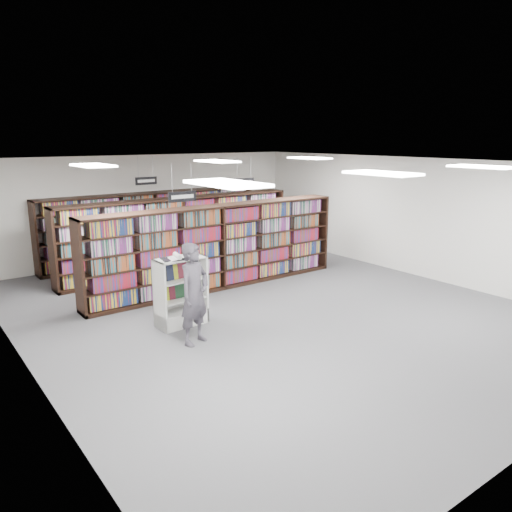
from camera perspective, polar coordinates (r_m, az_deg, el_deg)
floor at (r=11.20m, az=1.30°, el=-6.00°), size 12.00×12.00×0.00m
ceiling at (r=10.57m, az=1.39°, el=10.58°), size 10.00×12.00×0.10m
wall_back at (r=15.87m, az=-12.12°, el=5.46°), size 10.00×0.10×3.20m
wall_left at (r=8.73m, az=-25.57°, el=-2.05°), size 0.10×12.00×3.20m
wall_right at (r=14.35m, az=17.37°, el=4.32°), size 0.10×12.00×3.20m
bookshelf_row_near at (r=12.49m, az=-4.31°, el=1.03°), size 7.00×0.60×2.10m
bookshelf_row_mid at (r=14.19m, az=-8.63°, el=2.43°), size 7.00×0.60×2.10m
bookshelf_row_far at (r=15.69m, az=-11.57°, el=3.36°), size 7.00×0.60×2.10m
aisle_sign_left at (r=10.65m, az=-8.42°, el=6.84°), size 0.65×0.02×0.80m
aisle_sign_right at (r=13.91m, az=-1.36°, el=8.52°), size 0.65×0.02×0.80m
aisle_sign_center at (r=14.66m, az=-12.44°, el=8.47°), size 0.65×0.02×0.80m
troffer_front_left at (r=6.39m, az=-3.37°, el=8.27°), size 0.60×1.20×0.04m
troffer_front_center at (r=8.41m, az=14.21°, el=9.15°), size 0.60×1.20×0.04m
troffer_front_right at (r=10.90m, az=24.44°, el=9.27°), size 0.60×1.20×0.04m
troffer_back_left at (r=10.92m, az=-18.13°, el=9.81°), size 0.60×1.20×0.04m
troffer_back_center at (r=12.21m, az=-4.48°, el=10.75°), size 0.60×1.20×0.04m
troffer_back_right at (r=14.04m, az=6.14°, el=11.07°), size 0.60×1.20×0.04m
endcap_display at (r=10.26m, az=-8.63°, el=-5.17°), size 1.03×0.55×1.40m
open_book at (r=9.89m, az=-8.91°, el=-0.15°), size 0.72×0.51×0.13m
shopper at (r=9.17m, az=-7.05°, el=-4.32°), size 0.81×0.67×1.90m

